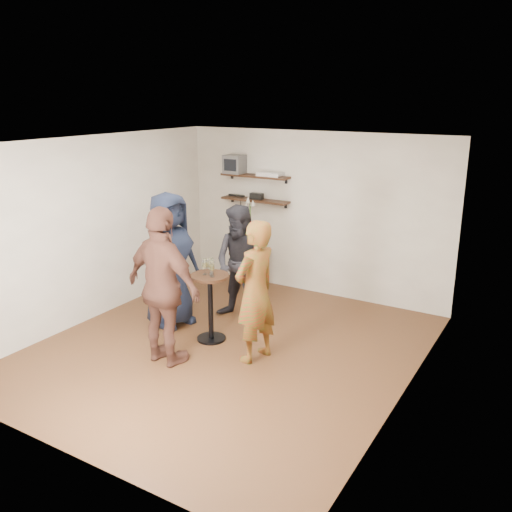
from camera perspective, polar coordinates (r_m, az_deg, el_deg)
The scene contains 18 objects.
room at distance 6.58m, azimuth -3.24°, elevation 0.48°, with size 4.58×5.08×2.68m.
shelf_upper at distance 8.95m, azimuth -0.10°, elevation 8.43°, with size 1.20×0.25×0.04m, color black.
shelf_lower at distance 9.02m, azimuth -0.10°, elevation 5.91°, with size 1.20×0.25×0.04m, color black.
crt_monitor at distance 9.13m, azimuth -2.23°, elevation 9.64°, with size 0.32×0.30×0.30m, color #59595B.
dvd_deck at distance 8.80m, azimuth 1.53°, elevation 8.60°, with size 0.40×0.24×0.06m, color silver.
radio at distance 8.99m, azimuth 0.06°, elevation 6.32°, with size 0.22×0.10×0.10m, color black.
power_strip at distance 9.26m, azimuth -2.07°, elevation 6.39°, with size 0.30×0.05×0.03m, color black.
side_table at distance 9.10m, azimuth -0.66°, elevation -0.14°, with size 0.55×0.55×0.60m.
vase_lilies at distance 8.99m, azimuth -0.68°, elevation 2.31°, with size 0.19×0.20×0.96m.
drinks_table at distance 7.09m, azimuth -4.83°, elevation -4.47°, with size 0.50×0.50×0.91m.
wine_glass_fl at distance 6.95m, azimuth -5.42°, elevation -0.85°, with size 0.07×0.07×0.21m.
wine_glass_fr at distance 6.86m, azimuth -4.68°, elevation -1.08°, with size 0.07×0.07×0.20m.
wine_glass_bl at distance 7.01m, azimuth -4.72°, elevation -0.73°, with size 0.07×0.07×0.20m.
wine_glass_br at distance 6.94m, azimuth -4.78°, elevation -0.86°, with size 0.07×0.07×0.21m.
person_plaid at distance 6.46m, azimuth -0.07°, elevation -3.78°, with size 0.64×0.42×1.75m, color #AB1A13.
person_dark at distance 7.64m, azimuth -1.58°, elevation -0.83°, with size 0.81×0.63×1.67m, color black.
person_navy at distance 7.54m, azimuth -9.02°, elevation -0.41°, with size 0.92×0.60×1.89m, color black.
person_brown at distance 6.43m, azimuth -9.70°, elevation -3.28°, with size 1.13×0.47×1.92m, color #4F2C22.
Camera 1 is at (3.55, -5.23, 3.13)m, focal length 38.00 mm.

